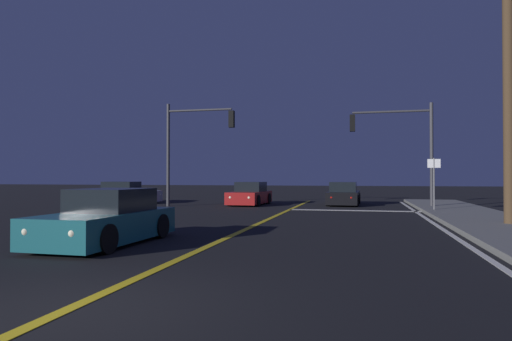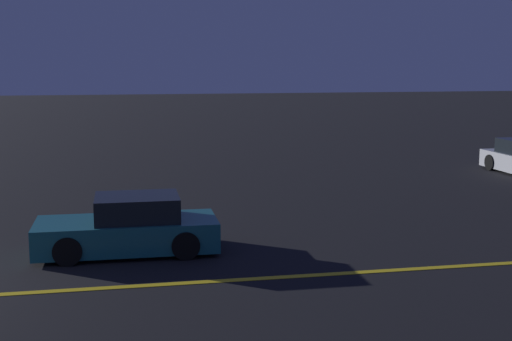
{
  "view_description": "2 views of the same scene",
  "coord_description": "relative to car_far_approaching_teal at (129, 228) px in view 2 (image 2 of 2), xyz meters",
  "views": [
    {
      "loc": [
        3.52,
        -4.68,
        1.63
      ],
      "look_at": [
        -0.95,
        14.17,
        1.91
      ],
      "focal_mm": 31.5,
      "sensor_mm": 36.0,
      "label": 1
    },
    {
      "loc": [
        13.55,
        4.94,
        4.43
      ],
      "look_at": [
        -0.82,
        7.82,
        2.12
      ],
      "focal_mm": 49.26,
      "sensor_mm": 36.0,
      "label": 2
    }
  ],
  "objects": [
    {
      "name": "car_far_approaching_teal",
      "position": [
        0.0,
        0.0,
        0.0
      ],
      "size": [
        1.88,
        4.21,
        1.34
      ],
      "rotation": [
        0.0,
        0.0,
        3.13
      ],
      "color": "#195960",
      "rests_on": "ground"
    },
    {
      "name": "lane_line_center",
      "position": [
        2.55,
        4.36,
        -0.57
      ],
      "size": [
        0.2,
        32.43,
        0.01
      ],
      "primitive_type": "cube",
      "color": "gold",
      "rests_on": "ground"
    }
  ]
}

